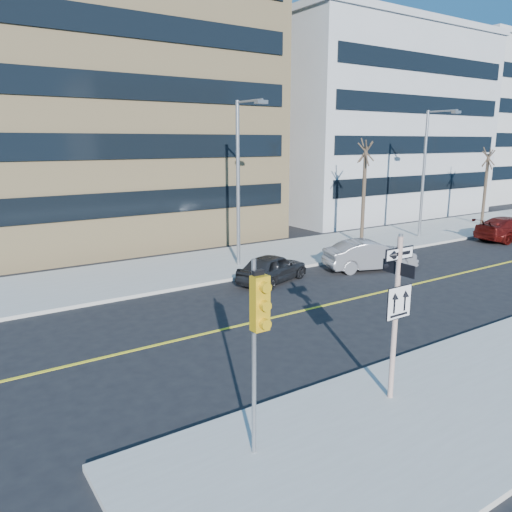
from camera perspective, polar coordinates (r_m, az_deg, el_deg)
ground at (r=14.74m, az=7.58°, el=-12.28°), size 120.00×120.00×0.00m
far_sidewalk at (r=35.26m, az=16.84°, el=2.32°), size 66.00×6.00×0.15m
road_centerline at (r=25.89m, az=21.92°, el=-1.96°), size 40.00×0.14×0.01m
sign_pole at (r=12.21m, az=15.74°, el=-5.78°), size 0.92×0.92×4.06m
traffic_signal at (r=9.35m, az=0.30°, el=-7.24°), size 0.32×0.45×4.00m
parked_car_a at (r=22.58m, az=1.88°, el=-1.38°), size 2.73×4.19×1.33m
parked_car_b at (r=25.37m, az=12.89°, el=0.09°), size 3.00×4.79×1.49m
parked_car_d at (r=36.15m, az=27.13°, el=2.80°), size 2.78×5.50×1.53m
streetlight_a at (r=24.43m, az=-1.78°, el=9.44°), size 0.55×2.25×8.00m
streetlight_b at (r=33.98m, az=18.99°, el=9.75°), size 0.55×2.25×8.00m
street_tree_west at (r=30.52m, az=12.42°, el=11.30°), size 1.80×1.80×6.35m
street_tree_east at (r=41.04m, az=25.00°, el=9.96°), size 1.80×1.80×5.75m
building_brick at (r=36.70m, az=-17.07°, el=16.72°), size 18.00×18.00×18.00m
building_grey_mid at (r=47.29m, az=10.73°, el=14.26°), size 20.00×16.00×15.00m
building_grey_far at (r=65.37m, az=22.52°, el=13.55°), size 18.00×18.00×16.00m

